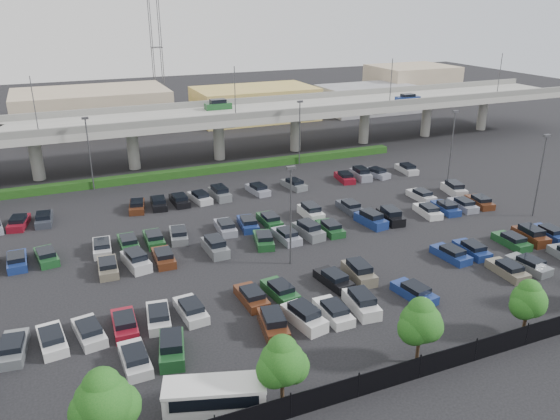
# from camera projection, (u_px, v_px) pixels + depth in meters

# --- Properties ---
(ground) EXTENTS (280.00, 280.00, 0.00)m
(ground) POSITION_uv_depth(u_px,v_px,m) (262.00, 234.00, 62.35)
(ground) COLOR black
(overpass) EXTENTS (150.00, 13.00, 15.80)m
(overpass) POSITION_uv_depth(u_px,v_px,m) (187.00, 121.00, 87.13)
(overpass) COLOR gray
(overpass) RESTS_ON ground
(hedge) EXTENTS (66.00, 1.60, 1.10)m
(hedge) POSITION_uv_depth(u_px,v_px,m) (202.00, 171.00, 83.56)
(hedge) COLOR #133710
(hedge) RESTS_ON ground
(fence) EXTENTS (70.00, 0.10, 2.00)m
(fence) POSITION_uv_depth(u_px,v_px,m) (407.00, 371.00, 38.02)
(fence) COLOR black
(fence) RESTS_ON ground
(tree_row) EXTENTS (65.07, 3.66, 5.94)m
(tree_row) POSITION_uv_depth(u_px,v_px,m) (407.00, 326.00, 38.62)
(tree_row) COLOR #332316
(tree_row) RESTS_ON ground
(shuttle_bus) EXTENTS (7.01, 4.16, 2.13)m
(shuttle_bus) POSITION_uv_depth(u_px,v_px,m) (215.00, 396.00, 35.30)
(shuttle_bus) COLOR silver
(shuttle_bus) RESTS_ON ground
(parked_cars) EXTENTS (63.19, 41.69, 1.67)m
(parked_cars) POSITION_uv_depth(u_px,v_px,m) (271.00, 243.00, 58.75)
(parked_cars) COLOR maroon
(parked_cars) RESTS_ON ground
(light_poles) EXTENTS (66.90, 48.38, 10.30)m
(light_poles) POSITION_uv_depth(u_px,v_px,m) (220.00, 182.00, 60.29)
(light_poles) COLOR #46464A
(light_poles) RESTS_ON ground
(distant_buildings) EXTENTS (138.00, 24.00, 9.00)m
(distant_buildings) POSITION_uv_depth(u_px,v_px,m) (210.00, 104.00, 118.49)
(distant_buildings) COLOR gray
(distant_buildings) RESTS_ON ground
(comm_tower) EXTENTS (2.40, 2.40, 30.00)m
(comm_tower) POSITION_uv_depth(u_px,v_px,m) (156.00, 44.00, 121.55)
(comm_tower) COLOR #46464A
(comm_tower) RESTS_ON ground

